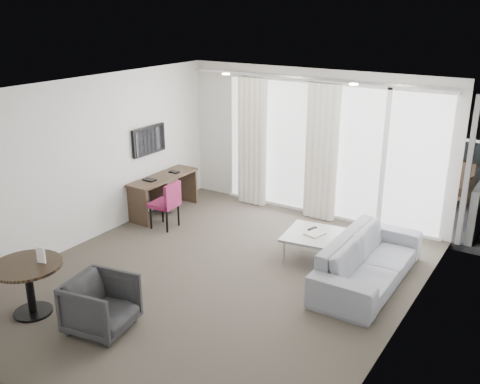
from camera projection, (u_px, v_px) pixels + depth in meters
The scene contains 27 objects.
floor at pixel (217, 278), 7.48m from camera, with size 5.00×6.00×0.00m, color #463F36.
ceiling at pixel (214, 91), 6.61m from camera, with size 5.00×6.00×0.00m, color white.
wall_left at pixel (84, 162), 8.32m from camera, with size 0.00×6.00×2.60m, color silver.
wall_right at pixel (405, 232), 5.78m from camera, with size 0.00×6.00×2.60m, color silver.
wall_front at pixel (18, 286), 4.66m from camera, with size 5.00×0.00×2.60m, color silver.
window_panel at pixel (328, 151), 9.30m from camera, with size 4.00×0.02×2.38m, color white, non-canonical shape.
window_frame at pixel (328, 152), 9.29m from camera, with size 4.10×0.06×2.44m, color white, non-canonical shape.
curtain_left at pixel (252, 142), 9.90m from camera, with size 0.60×0.20×2.38m, color silver, non-canonical shape.
curtain_right at pixel (322, 153), 9.19m from camera, with size 0.60×0.20×2.38m, color silver, non-canonical shape.
curtain_track at pixel (312, 78), 8.90m from camera, with size 4.80×0.04×0.04m, color #B2B2B7, non-canonical shape.
downlight_a at pixel (226, 74), 8.35m from camera, with size 0.12×0.12×0.02m, color #FFE0B2.
downlight_b at pixel (354, 84), 7.28m from camera, with size 0.12×0.12×0.02m, color #FFE0B2.
desk at pixel (164, 194), 9.73m from camera, with size 0.46×1.48×0.69m, color #3E2E1F, non-canonical shape.
tv at pixel (149, 140), 9.43m from camera, with size 0.05×0.80×0.50m, color black, non-canonical shape.
desk_chair at pixel (164, 205), 9.05m from camera, with size 0.45×0.42×0.82m, color maroon, non-canonical shape.
round_table at pixel (30, 289), 6.52m from camera, with size 0.84×0.84×0.67m, color black, non-canonical shape.
menu_card at pixel (41, 259), 6.43m from camera, with size 0.11×0.02×0.20m, color white, non-canonical shape.
tub_armchair at pixel (101, 305), 6.20m from camera, with size 0.70×0.72×0.65m, color #28282A.
coffee_table at pixel (314, 246), 8.03m from camera, with size 0.85×0.85×0.38m, color gray, non-canonical shape.
remote at pixel (312, 230), 8.15m from camera, with size 0.04×0.14×0.02m, color black, non-canonical shape.
magazine at pixel (315, 235), 7.97m from camera, with size 0.23×0.29×0.02m, color gray, non-canonical shape.
sofa at pixel (369, 261), 7.27m from camera, with size 2.21×0.87×0.65m, color gray.
terrace_slab at pixel (355, 195), 10.92m from camera, with size 5.60×3.00×0.12m, color #4D4D50.
rattan_chair_a at pixel (385, 178), 10.41m from camera, with size 0.57×0.57×0.83m, color brown, non-canonical shape.
rattan_chair_b at pixel (455, 185), 10.08m from camera, with size 0.55×0.55×0.80m, color brown, non-canonical shape.
rattan_table at pixel (375, 199), 9.77m from camera, with size 0.52×0.52×0.52m, color brown, non-canonical shape.
balustrade at pixel (381, 153), 11.89m from camera, with size 5.50×0.06×1.05m, color #B2B2B7, non-canonical shape.
Camera 1 is at (3.86, -5.43, 3.63)m, focal length 40.00 mm.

